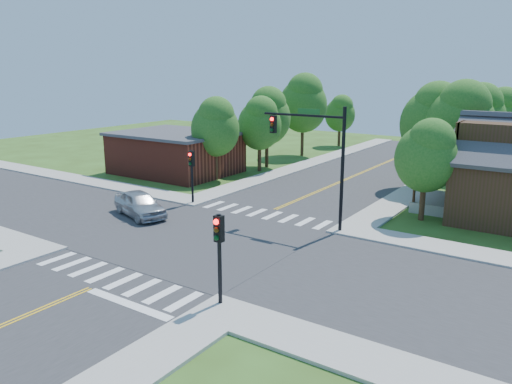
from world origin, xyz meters
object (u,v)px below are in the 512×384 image
Objects in this scene: signal_pole_se at (219,243)px; signal_pole_nw at (192,167)px; car_dgrey at (408,156)px; car_silver at (140,204)px; signal_mast_ne at (316,147)px.

signal_pole_nw is (-11.20, 11.20, 0.00)m from signal_pole_se.
signal_pole_se reaches higher than car_dgrey.
signal_pole_se is 0.74× the size of car_silver.
signal_mast_ne is 11.55m from signal_pole_se.
signal_pole_se is 0.75× the size of car_dgrey.
car_silver is 29.58m from car_dgrey.
signal_pole_nw is at bearing -179.93° from signal_mast_ne.
signal_pole_nw reaches higher than car_dgrey.
signal_mast_ne is 1.41× the size of car_silver.
signal_pole_nw is 25.41m from car_dgrey.
car_silver is (-0.75, -4.21, -1.85)m from signal_pole_nw.
car_dgrey is (7.54, 24.18, -1.97)m from signal_pole_nw.
car_silver is (-11.95, 6.99, -1.85)m from signal_pole_se.
car_dgrey is (-1.98, 24.17, -4.16)m from signal_mast_ne.
signal_mast_ne is 1.89× the size of signal_pole_nw.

